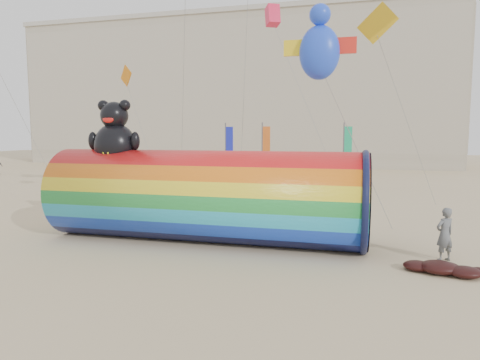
% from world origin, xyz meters
% --- Properties ---
extents(ground, '(160.00, 160.00, 0.00)m').
position_xyz_m(ground, '(0.00, 0.00, 0.00)').
color(ground, '#CCB58C').
rests_on(ground, ground).
extents(hotel_building, '(60.40, 15.40, 20.60)m').
position_xyz_m(hotel_building, '(-12.00, 45.95, 10.31)').
color(hotel_building, '#B7AD99').
rests_on(hotel_building, ground).
extents(windsock_assembly, '(12.78, 3.89, 5.89)m').
position_xyz_m(windsock_assembly, '(-0.63, 0.15, 1.95)').
color(windsock_assembly, red).
rests_on(windsock_assembly, ground).
extents(kite_handler, '(0.81, 0.74, 1.87)m').
position_xyz_m(kite_handler, '(8.30, -0.40, 0.93)').
color(kite_handler, slate).
rests_on(kite_handler, ground).
extents(fabric_bundle, '(2.62, 1.35, 0.41)m').
position_xyz_m(fabric_bundle, '(8.08, -1.89, 0.17)').
color(fabric_bundle, '#3C0E0B').
rests_on(fabric_bundle, ground).
extents(festival_banners, '(9.44, 1.54, 5.20)m').
position_xyz_m(festival_banners, '(-0.15, 15.51, 2.64)').
color(festival_banners, '#59595E').
rests_on(festival_banners, ground).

